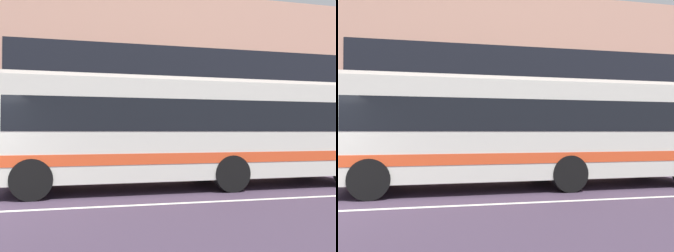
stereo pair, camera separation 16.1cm
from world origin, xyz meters
The scene contains 2 objects.
apartment_block_right centered at (9.05, 14.54, 4.50)m, with size 21.92×8.82×9.01m.
transit_bus centered at (5.93, 2.35, 1.72)m, with size 10.98×2.78×3.12m.
Camera 2 is at (2.84, -7.98, 1.63)m, focal length 38.41 mm.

